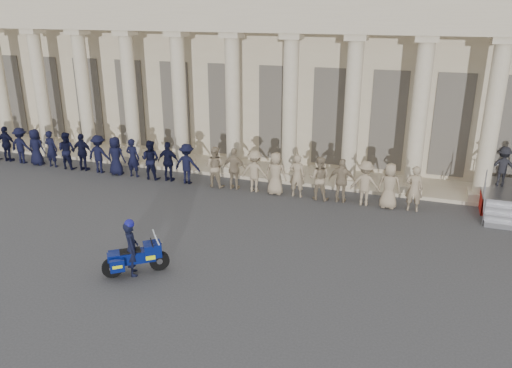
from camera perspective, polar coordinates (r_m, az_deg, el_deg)
The scene contains 5 objects.
ground at distance 15.76m, azimuth -9.02°, elevation -8.18°, with size 90.00×90.00×0.00m, color #3B3B3E.
building at distance 27.91m, azimuth 5.18°, elevation 13.87°, with size 40.00×12.50×9.00m.
officer_rank at distance 22.50m, azimuth -11.46°, elevation 2.69°, with size 22.80×0.67×1.77m.
motorcycle at distance 14.83m, azimuth -13.54°, elevation -8.07°, with size 1.60×1.39×1.23m.
rider at distance 14.68m, azimuth -14.05°, elevation -7.01°, with size 0.67×0.71×1.71m.
Camera 1 is at (6.87, -12.17, 7.29)m, focal length 35.00 mm.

